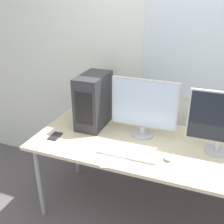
% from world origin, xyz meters
% --- Properties ---
extents(wall_back, '(8.00, 0.07, 2.70)m').
position_xyz_m(wall_back, '(0.00, 0.97, 1.35)').
color(wall_back, silver).
rests_on(wall_back, ground_plane).
extents(desk, '(2.15, 0.84, 0.76)m').
position_xyz_m(desk, '(0.00, 0.42, 0.71)').
color(desk, beige).
rests_on(desk, ground_plane).
extents(pc_tower, '(0.22, 0.40, 0.48)m').
position_xyz_m(pc_tower, '(-0.68, 0.58, 1.00)').
color(pc_tower, '#2D2D33').
rests_on(pc_tower, desk).
extents(monitor_main, '(0.55, 0.18, 0.50)m').
position_xyz_m(monitor_main, '(-0.21, 0.54, 1.03)').
color(monitor_main, '#B7B7BC').
rests_on(monitor_main, desk).
extents(monitor_right_near, '(0.49, 0.18, 0.49)m').
position_xyz_m(monitor_right_near, '(0.39, 0.49, 1.02)').
color(monitor_right_near, '#B7B7BC').
rests_on(monitor_right_near, desk).
extents(keyboard, '(0.46, 0.17, 0.02)m').
position_xyz_m(keyboard, '(-0.24, 0.22, 0.77)').
color(keyboard, silver).
rests_on(keyboard, desk).
extents(mouse, '(0.06, 0.09, 0.03)m').
position_xyz_m(mouse, '(0.06, 0.25, 0.77)').
color(mouse, '#B2B2B7').
rests_on(mouse, desk).
extents(cell_phone, '(0.09, 0.14, 0.01)m').
position_xyz_m(cell_phone, '(-0.90, 0.24, 0.76)').
color(cell_phone, '#232328').
rests_on(cell_phone, desk).
extents(paper_sheet_left, '(0.30, 0.35, 0.00)m').
position_xyz_m(paper_sheet_left, '(-0.32, 0.16, 0.76)').
color(paper_sheet_left, white).
rests_on(paper_sheet_left, desk).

